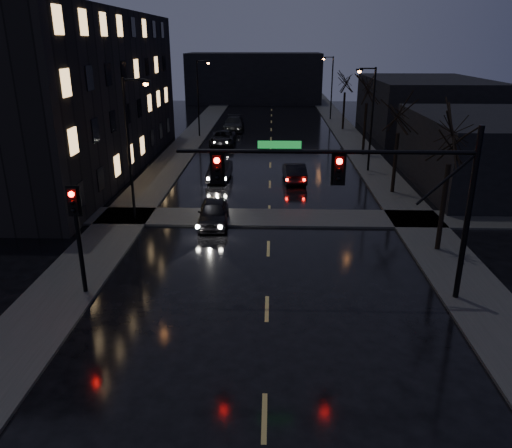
# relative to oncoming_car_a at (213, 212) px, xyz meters

# --- Properties ---
(sidewalk_left) EXTENTS (3.00, 140.00, 0.12)m
(sidewalk_left) POSITION_rel_oncoming_car_a_xyz_m (-5.36, 17.53, -0.65)
(sidewalk_left) COLOR #2D2D2B
(sidewalk_left) RESTS_ON ground
(sidewalk_right) EXTENTS (3.00, 140.00, 0.12)m
(sidewalk_right) POSITION_rel_oncoming_car_a_xyz_m (11.64, 17.53, -0.65)
(sidewalk_right) COLOR #2D2D2B
(sidewalk_right) RESTS_ON ground
(sidewalk_cross) EXTENTS (40.00, 3.00, 0.12)m
(sidewalk_cross) POSITION_rel_oncoming_car_a_xyz_m (3.14, 1.03, -0.65)
(sidewalk_cross) COLOR #2D2D2B
(sidewalk_cross) RESTS_ON ground
(apartment_block) EXTENTS (12.00, 30.00, 12.00)m
(apartment_block) POSITION_rel_oncoming_car_a_xyz_m (-13.36, 12.53, 5.29)
(apartment_block) COLOR black
(apartment_block) RESTS_ON ground
(commercial_right_near) EXTENTS (10.00, 14.00, 5.00)m
(commercial_right_near) POSITION_rel_oncoming_car_a_xyz_m (18.64, 8.53, 1.79)
(commercial_right_near) COLOR black
(commercial_right_near) RESTS_ON ground
(commercial_right_far) EXTENTS (12.00, 18.00, 6.00)m
(commercial_right_far) POSITION_rel_oncoming_car_a_xyz_m (20.14, 30.53, 2.29)
(commercial_right_far) COLOR black
(commercial_right_far) RESTS_ON ground
(far_block) EXTENTS (22.00, 10.00, 8.00)m
(far_block) POSITION_rel_oncoming_car_a_xyz_m (0.14, 60.53, 3.29)
(far_block) COLOR black
(far_block) RESTS_ON ground
(signal_mast) EXTENTS (11.11, 0.41, 7.00)m
(signal_mast) POSITION_rel_oncoming_car_a_xyz_m (6.99, -8.47, 4.16)
(signal_mast) COLOR black
(signal_mast) RESTS_ON ground
(signal_pole_left) EXTENTS (0.35, 0.41, 4.53)m
(signal_pole_left) POSITION_rel_oncoming_car_a_xyz_m (-4.36, -8.47, 2.31)
(signal_pole_left) COLOR black
(signal_pole_left) RESTS_ON ground
(tree_near) EXTENTS (3.52, 3.52, 8.08)m
(tree_near) POSITION_rel_oncoming_car_a_xyz_m (11.54, -3.47, 5.51)
(tree_near) COLOR black
(tree_near) RESTS_ON ground
(tree_mid_a) EXTENTS (3.30, 3.30, 7.58)m
(tree_mid_a) POSITION_rel_oncoming_car_a_xyz_m (11.54, 6.53, 5.12)
(tree_mid_a) COLOR black
(tree_mid_a) RESTS_ON ground
(tree_mid_b) EXTENTS (3.74, 3.74, 8.59)m
(tree_mid_b) POSITION_rel_oncoming_car_a_xyz_m (11.54, 18.53, 5.90)
(tree_mid_b) COLOR black
(tree_mid_b) RESTS_ON ground
(tree_far) EXTENTS (3.43, 3.43, 7.88)m
(tree_far) POSITION_rel_oncoming_car_a_xyz_m (11.54, 32.53, 5.36)
(tree_far) COLOR black
(tree_far) RESTS_ON ground
(streetlight_l_near) EXTENTS (1.53, 0.28, 8.00)m
(streetlight_l_near) POSITION_rel_oncoming_car_a_xyz_m (-4.44, 0.53, 4.07)
(streetlight_l_near) COLOR black
(streetlight_l_near) RESTS_ON ground
(streetlight_l_far) EXTENTS (1.53, 0.28, 8.00)m
(streetlight_l_far) POSITION_rel_oncoming_car_a_xyz_m (-4.44, 27.53, 4.07)
(streetlight_l_far) COLOR black
(streetlight_l_far) RESTS_ON ground
(streetlight_r_mid) EXTENTS (1.53, 0.28, 8.00)m
(streetlight_r_mid) POSITION_rel_oncoming_car_a_xyz_m (10.72, 12.53, 4.07)
(streetlight_r_mid) COLOR black
(streetlight_r_mid) RESTS_ON ground
(streetlight_r_far) EXTENTS (1.53, 0.28, 8.00)m
(streetlight_r_far) POSITION_rel_oncoming_car_a_xyz_m (10.72, 40.53, 4.07)
(streetlight_r_far) COLOR black
(streetlight_r_far) RESTS_ON ground
(oncoming_car_a) EXTENTS (1.90, 4.23, 1.41)m
(oncoming_car_a) POSITION_rel_oncoming_car_a_xyz_m (0.00, 0.00, 0.00)
(oncoming_car_a) COLOR black
(oncoming_car_a) RESTS_ON ground
(oncoming_car_b) EXTENTS (1.70, 4.18, 1.35)m
(oncoming_car_b) POSITION_rel_oncoming_car_a_xyz_m (-0.64, 9.75, -0.03)
(oncoming_car_b) COLOR black
(oncoming_car_b) RESTS_ON ground
(oncoming_car_c) EXTENTS (2.39, 5.16, 1.43)m
(oncoming_car_c) POSITION_rel_oncoming_car_a_xyz_m (-1.66, 22.96, 0.01)
(oncoming_car_c) COLOR black
(oncoming_car_c) RESTS_ON ground
(oncoming_car_d) EXTENTS (2.27, 5.53, 1.60)m
(oncoming_car_d) POSITION_rel_oncoming_car_a_xyz_m (-1.20, 31.69, 0.10)
(oncoming_car_d) COLOR black
(oncoming_car_d) RESTS_ON ground
(lead_car) EXTENTS (1.75, 4.32, 1.39)m
(lead_car) POSITION_rel_oncoming_car_a_xyz_m (4.94, 9.44, -0.01)
(lead_car) COLOR black
(lead_car) RESTS_ON ground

